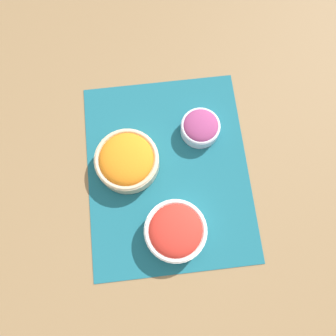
{
  "coord_description": "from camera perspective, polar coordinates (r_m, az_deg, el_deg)",
  "views": [
    {
      "loc": [
        -0.23,
        0.03,
        0.92
      ],
      "look_at": [
        0.0,
        0.0,
        0.03
      ],
      "focal_mm": 35.0,
      "sensor_mm": 36.0,
      "label": 1
    }
  ],
  "objects": [
    {
      "name": "ground_plane",
      "position": [
        0.95,
        0.0,
        -0.53
      ],
      "size": [
        3.0,
        3.0,
        0.0
      ],
      "primitive_type": "plane",
      "color": "olive"
    },
    {
      "name": "carrot_bowl",
      "position": [
        0.92,
        -7.16,
        1.34
      ],
      "size": [
        0.18,
        0.18,
        0.08
      ],
      "color": "beige",
      "rests_on": "placemat"
    },
    {
      "name": "tomato_bowl",
      "position": [
        0.88,
        1.49,
        -10.89
      ],
      "size": [
        0.17,
        0.17,
        0.08
      ],
      "color": "white",
      "rests_on": "placemat"
    },
    {
      "name": "onion_bowl",
      "position": [
        0.96,
        5.66,
        7.09
      ],
      "size": [
        0.11,
        0.11,
        0.06
      ],
      "color": "silver",
      "rests_on": "placemat"
    },
    {
      "name": "placemat",
      "position": [
        0.95,
        0.0,
        -0.5
      ],
      "size": [
        0.57,
        0.46,
        0.0
      ],
      "color": "#195B6B",
      "rests_on": "ground_plane"
    }
  ]
}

